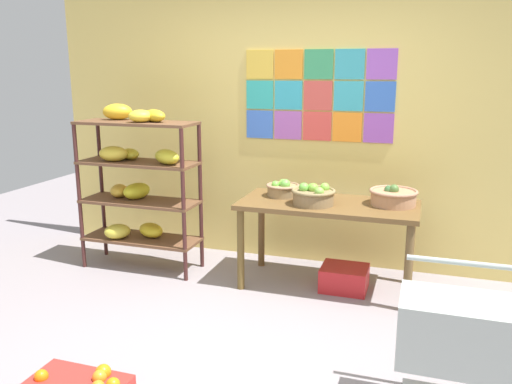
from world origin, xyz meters
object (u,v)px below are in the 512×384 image
at_px(fruit_basket_right, 283,189).
at_px(shopping_cart, 461,338).
at_px(fruit_basket_back_right, 393,196).
at_px(produce_crate_under_table, 344,278).
at_px(display_table, 328,213).
at_px(fruit_basket_left, 313,195).
at_px(banana_shelf_unit, 136,175).

relative_size(fruit_basket_right, shopping_cart, 0.35).
xyz_separation_m(fruit_basket_back_right, produce_crate_under_table, (-0.35, -0.11, -0.71)).
bearing_deg(display_table, fruit_basket_right, 166.04).
bearing_deg(fruit_basket_left, fruit_basket_back_right, 16.91).
xyz_separation_m(fruit_basket_right, fruit_basket_left, (0.31, -0.21, 0.01)).
bearing_deg(fruit_basket_right, fruit_basket_back_right, -1.24).
relative_size(fruit_basket_left, fruit_basket_back_right, 0.92).
distance_m(banana_shelf_unit, fruit_basket_left, 1.64).
bearing_deg(fruit_basket_left, produce_crate_under_table, 16.60).
bearing_deg(banana_shelf_unit, display_table, 2.82).
height_order(banana_shelf_unit, shopping_cart, banana_shelf_unit).
height_order(fruit_basket_left, shopping_cart, fruit_basket_left).
bearing_deg(produce_crate_under_table, fruit_basket_back_right, 17.14).
relative_size(display_table, shopping_cart, 1.78).
bearing_deg(fruit_basket_left, shopping_cart, -53.50).
height_order(fruit_basket_right, fruit_basket_left, fruit_basket_left).
relative_size(banana_shelf_unit, display_table, 1.03).
height_order(produce_crate_under_table, shopping_cart, shopping_cart).
bearing_deg(fruit_basket_left, fruit_basket_right, 146.62).
relative_size(fruit_basket_back_right, produce_crate_under_table, 1.01).
xyz_separation_m(fruit_basket_right, shopping_cart, (1.39, -1.66, -0.32)).
bearing_deg(fruit_basket_back_right, fruit_basket_right, 178.76).
distance_m(fruit_basket_left, shopping_cart, 1.84).
distance_m(fruit_basket_left, produce_crate_under_table, 0.77).
distance_m(banana_shelf_unit, fruit_basket_right, 1.34).
xyz_separation_m(banana_shelf_unit, fruit_basket_right, (1.33, 0.19, -0.07)).
height_order(display_table, fruit_basket_back_right, fruit_basket_back_right).
distance_m(fruit_basket_right, fruit_basket_back_right, 0.93).
relative_size(banana_shelf_unit, produce_crate_under_table, 3.93).
relative_size(banana_shelf_unit, fruit_basket_left, 4.22).
bearing_deg(shopping_cart, produce_crate_under_table, 132.18).
bearing_deg(banana_shelf_unit, fruit_basket_right, 8.17).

